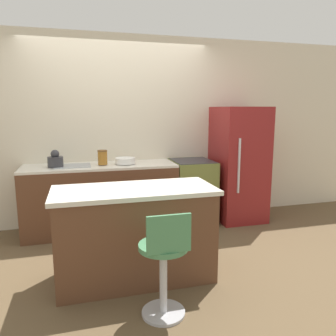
# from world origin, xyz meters

# --- Properties ---
(ground_plane) EXTENTS (14.00, 14.00, 0.00)m
(ground_plane) POSITION_xyz_m (0.00, 0.00, 0.00)
(ground_plane) COLOR brown
(wall_back) EXTENTS (8.00, 0.06, 2.60)m
(wall_back) POSITION_xyz_m (0.00, 0.68, 1.30)
(wall_back) COLOR beige
(wall_back) RESTS_ON ground_plane
(back_counter) EXTENTS (1.96, 0.63, 0.89)m
(back_counter) POSITION_xyz_m (-0.29, 0.33, 0.44)
(back_counter) COLOR brown
(back_counter) RESTS_ON ground_plane
(kitchen_island) EXTENTS (1.49, 0.65, 0.88)m
(kitchen_island) POSITION_xyz_m (-0.08, -1.05, 0.44)
(kitchen_island) COLOR brown
(kitchen_island) RESTS_ON ground_plane
(oven_range) EXTENTS (0.56, 0.64, 0.89)m
(oven_range) POSITION_xyz_m (0.98, 0.33, 0.44)
(oven_range) COLOR olive
(oven_range) RESTS_ON ground_plane
(refrigerator) EXTENTS (0.66, 0.73, 1.63)m
(refrigerator) POSITION_xyz_m (1.67, 0.29, 0.82)
(refrigerator) COLOR maroon
(refrigerator) RESTS_ON ground_plane
(stool_chair) EXTENTS (0.38, 0.38, 0.87)m
(stool_chair) POSITION_xyz_m (0.04, -1.70, 0.43)
(stool_chair) COLOR #B7B7BC
(stool_chair) RESTS_ON ground_plane
(kettle) EXTENTS (0.19, 0.19, 0.21)m
(kettle) POSITION_xyz_m (-0.84, 0.31, 0.97)
(kettle) COLOR #333338
(kettle) RESTS_ON back_counter
(mixing_bowl) EXTENTS (0.26, 0.26, 0.08)m
(mixing_bowl) POSITION_xyz_m (0.03, 0.31, 0.93)
(mixing_bowl) COLOR white
(mixing_bowl) RESTS_ON back_counter
(canister_jar) EXTENTS (0.13, 0.13, 0.19)m
(canister_jar) POSITION_xyz_m (-0.26, 0.31, 0.98)
(canister_jar) COLOR #9E6623
(canister_jar) RESTS_ON back_counter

